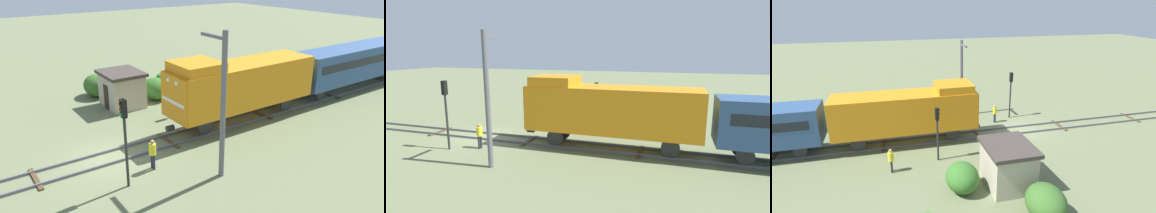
% 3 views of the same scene
% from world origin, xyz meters
% --- Properties ---
extents(ground_plane, '(141.71, 141.71, 0.00)m').
position_xyz_m(ground_plane, '(0.00, 0.00, 0.00)').
color(ground_plane, '#66704C').
extents(railway_track, '(2.40, 94.47, 0.16)m').
position_xyz_m(railway_track, '(0.00, 0.00, 0.07)').
color(railway_track, '#595960').
rests_on(railway_track, ground).
extents(locomotive, '(2.90, 11.60, 4.60)m').
position_xyz_m(locomotive, '(0.00, 9.70, 2.77)').
color(locomotive, orange).
rests_on(locomotive, railway_track).
extents(traffic_signal_near, '(0.32, 0.34, 4.55)m').
position_xyz_m(traffic_signal_near, '(3.20, -0.30, 3.15)').
color(traffic_signal_near, '#262628').
rests_on(traffic_signal_near, ground).
extents(traffic_signal_mid, '(0.32, 0.34, 4.02)m').
position_xyz_m(traffic_signal_mid, '(-3.40, 7.99, 2.80)').
color(traffic_signal_mid, '#262628').
rests_on(traffic_signal_mid, ground).
extents(worker_near_track, '(0.38, 0.38, 1.70)m').
position_xyz_m(worker_near_track, '(2.40, 1.54, 1.00)').
color(worker_near_track, '#262B38').
rests_on(worker_near_track, ground).
extents(worker_by_signal, '(0.38, 0.38, 1.70)m').
position_xyz_m(worker_by_signal, '(-4.20, 11.31, 1.00)').
color(worker_by_signal, '#262B38').
rests_on(worker_by_signal, ground).
extents(catenary_mast, '(1.94, 0.28, 7.50)m').
position_xyz_m(catenary_mast, '(4.93, 4.11, 3.99)').
color(catenary_mast, '#595960').
rests_on(catenary_mast, ground).
extents(relay_hut, '(3.50, 2.90, 2.74)m').
position_xyz_m(relay_hut, '(-7.50, 4.36, 1.39)').
color(relay_hut, '#B2A893').
rests_on(relay_hut, ground).
extents(bush_mid, '(2.44, 2.00, 1.77)m').
position_xyz_m(bush_mid, '(-7.42, 7.23, 0.89)').
color(bush_mid, '#346726').
rests_on(bush_mid, ground).
extents(bush_far, '(2.56, 2.09, 1.86)m').
position_xyz_m(bush_far, '(-10.87, 3.60, 0.93)').
color(bush_far, '#376126').
rests_on(bush_far, ground).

